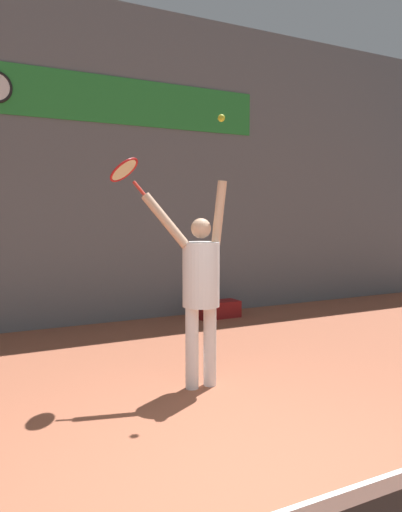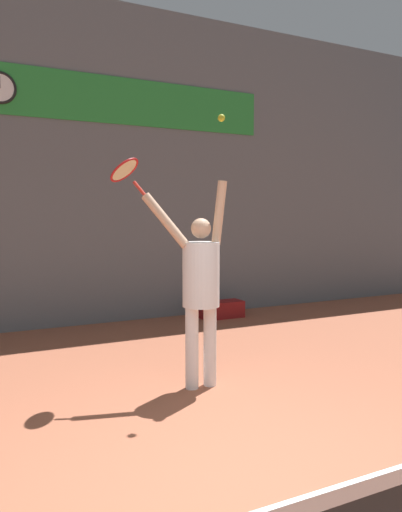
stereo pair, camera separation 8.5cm
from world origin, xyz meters
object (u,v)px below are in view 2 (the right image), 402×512
(tennis_player, at_px, (200,283))
(scoreboard_clock, at_px, (0,88))
(tennis_ball, at_px, (221,118))
(equipment_bag, at_px, (221,309))
(tennis_racket, at_px, (125,171))

(tennis_player, bearing_deg, scoreboard_clock, 114.24)
(tennis_player, bearing_deg, tennis_ball, -26.09)
(equipment_bag, bearing_deg, tennis_ball, -119.20)
(scoreboard_clock, height_order, tennis_player, scoreboard_clock)
(scoreboard_clock, relative_size, tennis_player, 0.22)
(tennis_player, xyz_separation_m, equipment_bag, (1.83, 2.85, -0.91))
(scoreboard_clock, height_order, tennis_ball, scoreboard_clock)
(tennis_ball, bearing_deg, tennis_player, 153.91)
(scoreboard_clock, xyz_separation_m, tennis_racket, (0.87, -2.89, -1.35))
(tennis_racket, bearing_deg, equipment_bag, 45.01)
(tennis_player, height_order, tennis_racket, tennis_racket)
(scoreboard_clock, bearing_deg, tennis_ball, -63.80)
(scoreboard_clock, distance_m, equipment_bag, 4.73)
(tennis_ball, bearing_deg, equipment_bag, 60.80)
(tennis_racket, xyz_separation_m, equipment_bag, (2.44, 2.45, -2.00))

